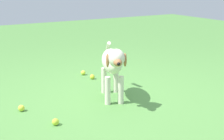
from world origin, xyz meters
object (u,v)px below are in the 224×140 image
at_px(tennis_ball_0, 83,73).
at_px(tennis_ball_3, 55,122).
at_px(tennis_ball_1, 105,77).
at_px(dog, 113,63).
at_px(tennis_ball_2, 21,108).
at_px(tennis_ball_4, 92,77).

distance_m(tennis_ball_0, tennis_ball_3, 1.64).
bearing_deg(tennis_ball_1, dog, 157.39).
bearing_deg(tennis_ball_2, tennis_ball_0, -52.35).
relative_size(tennis_ball_2, tennis_ball_3, 1.00).
bearing_deg(tennis_ball_3, tennis_ball_0, -34.62).
relative_size(tennis_ball_0, tennis_ball_3, 1.00).
distance_m(dog, tennis_ball_1, 0.84).
xyz_separation_m(dog, tennis_ball_1, (0.69, -0.29, -0.39)).
xyz_separation_m(tennis_ball_2, tennis_ball_3, (-0.49, -0.18, 0.00)).
height_order(tennis_ball_0, tennis_ball_3, same).
bearing_deg(dog, tennis_ball_2, -77.89).
relative_size(tennis_ball_3, tennis_ball_4, 1.00).
relative_size(tennis_ball_1, tennis_ball_2, 1.00).
bearing_deg(dog, tennis_ball_4, -167.87).
height_order(tennis_ball_1, tennis_ball_4, same).
bearing_deg(dog, tennis_ball_3, -46.10).
height_order(tennis_ball_3, tennis_ball_4, same).
relative_size(dog, tennis_ball_2, 13.40).
height_order(tennis_ball_0, tennis_ball_2, same).
relative_size(tennis_ball_1, tennis_ball_4, 1.00).
bearing_deg(tennis_ball_3, tennis_ball_4, -40.66).
distance_m(tennis_ball_0, tennis_ball_1, 0.39).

